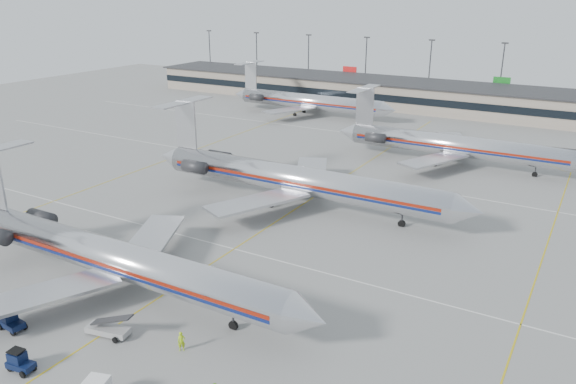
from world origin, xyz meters
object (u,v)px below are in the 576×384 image
Objects in this scene: jet_second_row at (293,179)px; belt_loader at (109,329)px; tug_center at (19,362)px; jet_foreground at (110,256)px.

jet_second_row reaches higher than belt_loader.
jet_second_row reaches higher than tug_center.
jet_second_row reaches higher than jet_foreground.
jet_second_row is 40.90m from tug_center.
jet_foreground is at bearing 97.70° from tug_center.
jet_foreground reaches higher than belt_loader.
jet_foreground is 28.53m from jet_second_row.
jet_foreground is 19.70× the size of tug_center.
belt_loader is at bearing 63.37° from tug_center.
jet_second_row is at bearing 81.19° from belt_loader.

